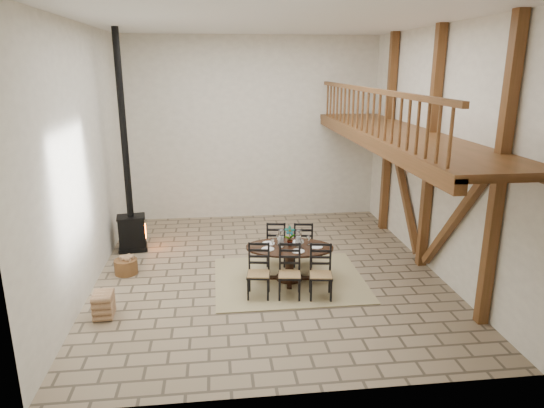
{
  "coord_description": "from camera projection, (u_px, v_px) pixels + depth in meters",
  "views": [
    {
      "loc": [
        -1.02,
        -9.42,
        4.21
      ],
      "look_at": [
        0.14,
        0.4,
        1.37
      ],
      "focal_mm": 32.0,
      "sensor_mm": 36.0,
      "label": 1
    }
  ],
  "objects": [
    {
      "name": "room_shell",
      "position": [
        327.0,
        128.0,
        9.57
      ],
      "size": [
        7.02,
        8.02,
        5.01
      ],
      "color": "white",
      "rests_on": "ground"
    },
    {
      "name": "log_stack",
      "position": [
        104.0,
        305.0,
        8.37
      ],
      "size": [
        0.35,
        0.47,
        0.45
      ],
      "rotation": [
        0.0,
        0.0,
        0.04
      ],
      "color": "tan",
      "rests_on": "ground"
    },
    {
      "name": "ground",
      "position": [
        268.0,
        272.0,
        10.27
      ],
      "size": [
        8.0,
        8.0,
        0.0
      ],
      "primitive_type": "plane",
      "color": "gray",
      "rests_on": "ground"
    },
    {
      "name": "wood_stove",
      "position": [
        130.0,
        204.0,
        11.18
      ],
      "size": [
        0.72,
        0.59,
        5.0
      ],
      "rotation": [
        0.0,
        0.0,
        0.15
      ],
      "color": "black",
      "rests_on": "ground"
    },
    {
      "name": "dining_table",
      "position": [
        289.0,
        264.0,
        9.67
      ],
      "size": [
        1.9,
        2.12,
        1.13
      ],
      "rotation": [
        0.0,
        0.0,
        -0.15
      ],
      "color": "black",
      "rests_on": "ground"
    },
    {
      "name": "rug",
      "position": [
        289.0,
        279.0,
        9.88
      ],
      "size": [
        3.0,
        2.5,
        0.02
      ],
      "primitive_type": "cube",
      "color": "tan",
      "rests_on": "ground"
    },
    {
      "name": "log_basket",
      "position": [
        126.0,
        266.0,
        10.13
      ],
      "size": [
        0.48,
        0.48,
        0.39
      ],
      "rotation": [
        0.0,
        0.0,
        0.18
      ],
      "color": "brown",
      "rests_on": "ground"
    }
  ]
}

